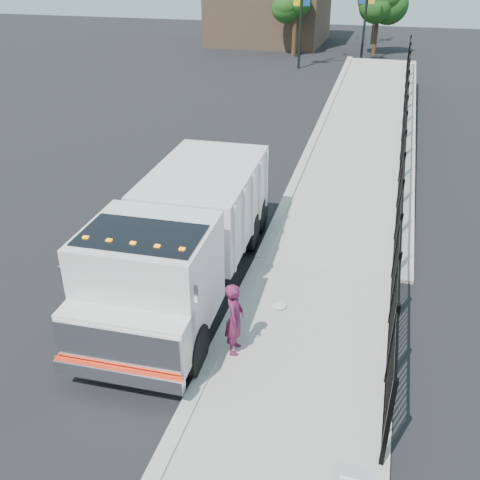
# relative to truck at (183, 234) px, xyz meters

# --- Properties ---
(ground) EXTENTS (120.00, 120.00, 0.00)m
(ground) POSITION_rel_truck_xyz_m (1.51, -2.18, -1.58)
(ground) COLOR black
(ground) RESTS_ON ground
(sidewalk) EXTENTS (3.55, 12.00, 0.12)m
(sidewalk) POSITION_rel_truck_xyz_m (3.43, -4.18, -1.52)
(sidewalk) COLOR #9E998E
(sidewalk) RESTS_ON ground
(curb) EXTENTS (0.30, 12.00, 0.16)m
(curb) POSITION_rel_truck_xyz_m (1.51, -4.18, -1.50)
(curb) COLOR #ADAAA3
(curb) RESTS_ON ground
(ramp) EXTENTS (3.95, 24.06, 3.19)m
(ramp) POSITION_rel_truck_xyz_m (3.63, 13.82, -1.58)
(ramp) COLOR #9E998E
(ramp) RESTS_ON ground
(iron_fence) EXTENTS (0.10, 28.00, 1.80)m
(iron_fence) POSITION_rel_truck_xyz_m (5.06, 9.82, -0.68)
(iron_fence) COLOR black
(iron_fence) RESTS_ON ground
(truck) EXTENTS (2.99, 8.32, 2.82)m
(truck) POSITION_rel_truck_xyz_m (0.00, 0.00, 0.00)
(truck) COLOR black
(truck) RESTS_ON ground
(worker) EXTENTS (0.48, 0.66, 1.65)m
(worker) POSITION_rel_truck_xyz_m (1.91, -2.08, -0.64)
(worker) COLOR #611A3B
(worker) RESTS_ON sidewalk
(debris) EXTENTS (0.36, 0.36, 0.09)m
(debris) POSITION_rel_truck_xyz_m (2.50, -0.28, -1.42)
(debris) COLOR silver
(debris) RESTS_ON sidewalk
(light_pole_0) EXTENTS (3.77, 0.22, 8.00)m
(light_pole_0) POSITION_rel_truck_xyz_m (-2.21, 29.79, 2.78)
(light_pole_0) COLOR black
(light_pole_0) RESTS_ON ground
(light_pole_1) EXTENTS (3.78, 0.22, 8.00)m
(light_pole_1) POSITION_rel_truck_xyz_m (1.44, 33.05, 2.78)
(light_pole_1) COLOR black
(light_pole_1) RESTS_ON ground
(tree_0) EXTENTS (2.63, 2.63, 5.31)m
(tree_0) POSITION_rel_truck_xyz_m (-3.84, 34.79, 2.36)
(tree_0) COLOR #382314
(tree_0) RESTS_ON ground
(tree_1) EXTENTS (2.85, 2.85, 5.42)m
(tree_1) POSITION_rel_truck_xyz_m (2.45, 37.63, 2.37)
(tree_1) COLOR #382314
(tree_1) RESTS_ON ground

